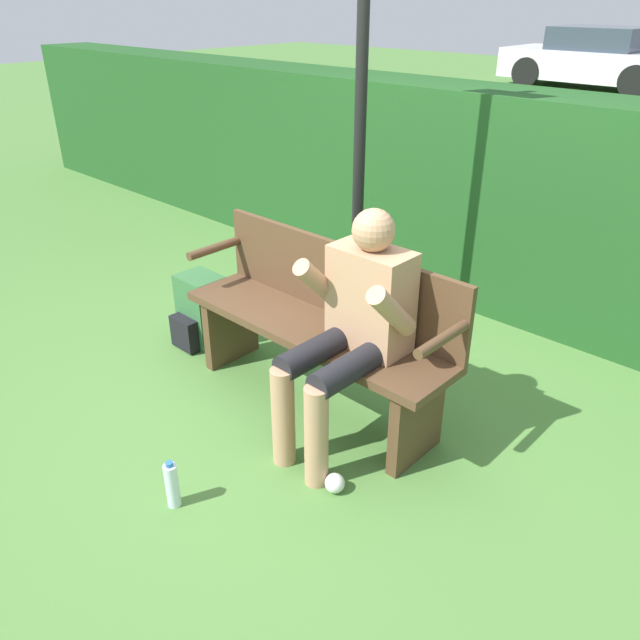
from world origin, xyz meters
TOP-DOWN VIEW (x-y plane):
  - ground_plane at (0.00, 0.00)m, footprint 40.00×40.00m
  - hedge_back at (0.00, 1.87)m, footprint 12.00×0.59m
  - park_bench at (0.00, 0.06)m, footprint 1.61×0.41m
  - person_seated at (0.35, -0.09)m, footprint 0.53×0.65m
  - backpack at (-1.00, 0.00)m, footprint 0.27×0.30m
  - water_bottle at (0.10, -0.99)m, footprint 0.06×0.06m
  - signpost at (-0.36, 0.78)m, footprint 0.48×0.09m
  - parked_car at (-4.00, 13.68)m, footprint 4.04×1.95m
  - litter_crumple at (0.56, -0.44)m, footprint 0.09×0.09m

SIDE VIEW (x-z plane):
  - ground_plane at x=0.00m, z-range 0.00..0.00m
  - litter_crumple at x=0.56m, z-range 0.00..0.09m
  - water_bottle at x=0.10m, z-range -0.01..0.23m
  - backpack at x=-1.00m, z-range -0.01..0.45m
  - park_bench at x=0.00m, z-range 0.03..0.92m
  - parked_car at x=-4.00m, z-range -0.02..1.31m
  - person_seated at x=0.35m, z-range 0.07..1.25m
  - hedge_back at x=0.00m, z-range 0.00..1.47m
  - signpost at x=-0.36m, z-range 0.19..2.97m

